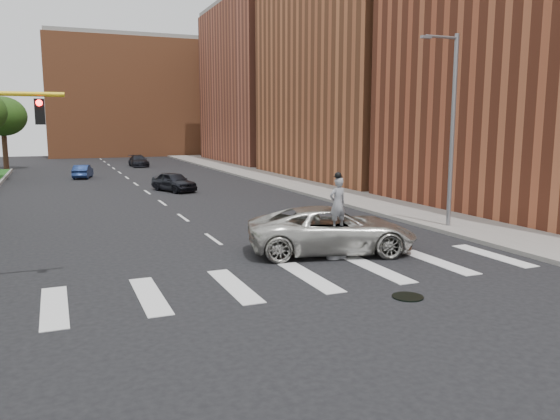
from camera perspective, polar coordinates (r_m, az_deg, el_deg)
name	(u,v)px	position (r m, az deg, el deg)	size (l,w,h in m)	color
ground_plane	(285,290)	(16.59, 0.52, -8.37)	(160.00, 160.00, 0.00)	black
sidewalk_right	(307,185)	(44.03, 2.80, 2.60)	(5.00, 90.00, 0.18)	slate
manhole	(408,297)	(16.33, 13.20, -8.82)	(0.90, 0.90, 0.04)	black
building_mid	(378,47)	(53.21, 10.17, 16.42)	(16.00, 22.00, 24.00)	#9D5531
building_far	(279,86)	(74.32, -0.12, 12.83)	(16.00, 22.00, 20.00)	#9E513A
building_backdrop	(132,99)	(93.46, -15.24, 11.11)	(26.00, 14.00, 18.00)	#9D5531
streetlight	(451,125)	(26.75, 17.44, 8.44)	(2.05, 0.20, 9.00)	slate
stilt_performer	(337,223)	(20.27, 6.01, -1.34)	(0.84, 0.57, 3.22)	#372116
suv_crossing	(332,230)	(21.17, 5.45, -2.10)	(2.98, 6.46, 1.80)	#BAB7AF
car_near	(174,182)	(41.38, -11.03, 2.92)	(1.70, 4.23, 1.44)	black
car_mid	(83,171)	(53.87, -19.91, 3.81)	(1.33, 3.80, 1.25)	navy
car_far	(139,161)	(66.85, -14.56, 4.98)	(1.86, 4.57, 1.33)	black
tree_7	(3,117)	(67.54, -27.01, 8.69)	(5.04, 5.04, 7.97)	#372116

